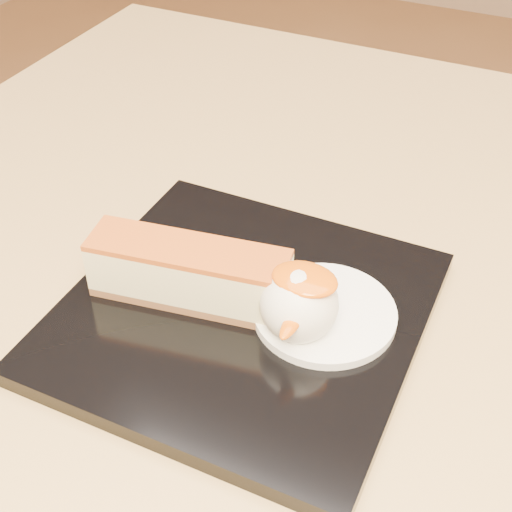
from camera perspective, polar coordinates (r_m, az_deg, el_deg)
The scene contains 7 objects.
table at distance 0.60m, azimuth 3.59°, elevation -13.98°, with size 0.80×0.80×0.72m.
dessert_plate at distance 0.46m, azimuth -1.07°, elevation -4.70°, with size 0.22×0.22×0.01m, color black.
cheesecake at distance 0.45m, azimuth -5.39°, elevation -1.36°, with size 0.13×0.05×0.04m.
cream_smear at distance 0.45m, azimuth 5.52°, elevation -4.56°, with size 0.09×0.09×0.01m, color white.
ice_cream_scoop at distance 0.42m, azimuth 3.46°, elevation -3.86°, with size 0.05×0.05×0.05m, color white.
mango_sauce at distance 0.41m, azimuth 3.93°, elevation -1.86°, with size 0.04×0.03×0.01m, color #DB5A06.
mint_sprig at distance 0.47m, azimuth 3.27°, elevation -1.29°, with size 0.03×0.02×0.00m.
Camera 1 is at (0.12, -0.33, 1.05)m, focal length 50.00 mm.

